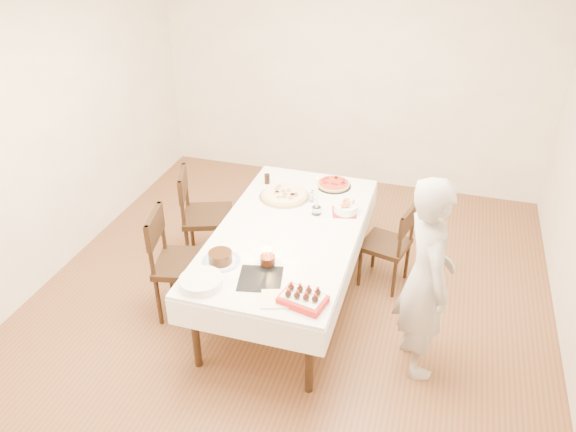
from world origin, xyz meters
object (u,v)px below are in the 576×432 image
(chair_right_savory, at_px, (386,244))
(birthday_cake, at_px, (268,256))
(chair_left_dessert, at_px, (184,264))
(chair_left_savory, at_px, (208,216))
(pizza_pepperoni, at_px, (334,184))
(cola_glass, at_px, (267,179))
(layer_cake, at_px, (220,258))
(person, at_px, (426,279))
(taper_candle, at_px, (317,195))
(pizza_white, at_px, (284,195))
(pasta_bowl, at_px, (346,208))
(dining_table, at_px, (288,266))
(strawberry_box, at_px, (303,299))

(chair_right_savory, xyz_separation_m, birthday_cake, (-0.77, -1.03, 0.41))
(chair_left_dessert, distance_m, birthday_cake, 0.87)
(chair_left_savory, height_order, pizza_pepperoni, chair_left_savory)
(chair_right_savory, bearing_deg, chair_left_dessert, -137.09)
(cola_glass, xyz_separation_m, layer_cake, (0.07, -1.31, -0.00))
(chair_right_savory, height_order, person, person)
(taper_candle, height_order, birthday_cake, taper_candle)
(pizza_white, bearing_deg, pasta_bowl, -9.79)
(dining_table, xyz_separation_m, taper_candle, (0.16, 0.31, 0.56))
(cola_glass, bearing_deg, chair_left_savory, -148.41)
(dining_table, bearing_deg, taper_candle, 62.08)
(chair_right_savory, distance_m, strawberry_box, 1.49)
(pizza_pepperoni, distance_m, layer_cake, 1.54)
(chair_right_savory, relative_size, birthday_cake, 6.36)
(dining_table, bearing_deg, birthday_cake, -90.54)
(pizza_pepperoni, bearing_deg, chair_right_savory, -29.93)
(chair_right_savory, bearing_deg, taper_candle, -147.27)
(chair_left_savory, bearing_deg, cola_glass, -168.43)
(person, distance_m, strawberry_box, 0.90)
(chair_left_dessert, xyz_separation_m, taper_candle, (0.96, 0.67, 0.45))
(pizza_white, distance_m, birthday_cake, 1.04)
(pizza_white, bearing_deg, birthday_cake, -79.92)
(chair_left_dessert, relative_size, taper_candle, 2.63)
(taper_candle, bearing_deg, chair_right_savory, 19.23)
(pizza_pepperoni, height_order, strawberry_box, strawberry_box)
(taper_candle, relative_size, layer_cake, 1.62)
(strawberry_box, bearing_deg, chair_right_savory, 73.95)
(chair_right_savory, bearing_deg, pasta_bowl, -149.63)
(layer_cake, bearing_deg, pizza_white, 81.39)
(chair_right_savory, bearing_deg, chair_left_savory, -162.97)
(person, xyz_separation_m, pizza_white, (-1.33, 0.93, -0.03))
(taper_candle, bearing_deg, chair_left_savory, 174.48)
(person, xyz_separation_m, pasta_bowl, (-0.75, 0.83, -0.01))
(dining_table, height_order, birthday_cake, birthday_cake)
(taper_candle, xyz_separation_m, strawberry_box, (0.20, -1.17, -0.15))
(taper_candle, bearing_deg, dining_table, -117.92)
(dining_table, height_order, strawberry_box, strawberry_box)
(chair_left_savory, distance_m, layer_cake, 1.20)
(pizza_white, distance_m, pasta_bowl, 0.59)
(person, distance_m, pizza_white, 1.63)
(pizza_white, relative_size, taper_candle, 1.25)
(chair_left_dessert, distance_m, layer_cake, 0.59)
(strawberry_box, bearing_deg, pizza_white, 111.86)
(pizza_white, xyz_separation_m, taper_candle, (0.35, -0.20, 0.16))
(person, bearing_deg, chair_left_savory, 46.17)
(chair_left_dessert, bearing_deg, strawberry_box, 143.67)
(pizza_white, bearing_deg, pizza_pepperoni, 41.46)
(chair_left_dessert, bearing_deg, pizza_pepperoni, -142.20)
(pizza_white, bearing_deg, chair_left_savory, -172.64)
(chair_left_savory, xyz_separation_m, pizza_white, (0.74, 0.10, 0.29))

